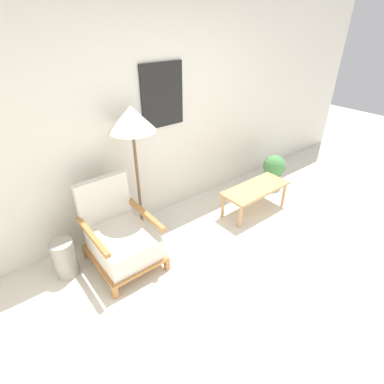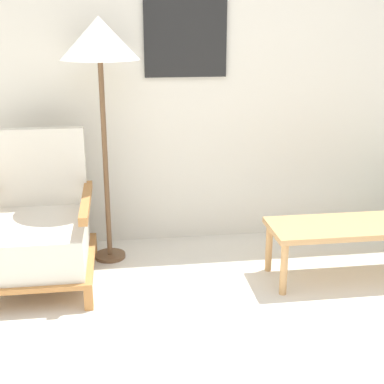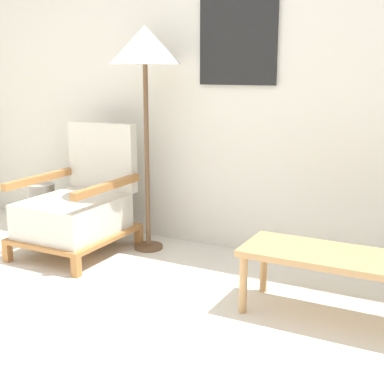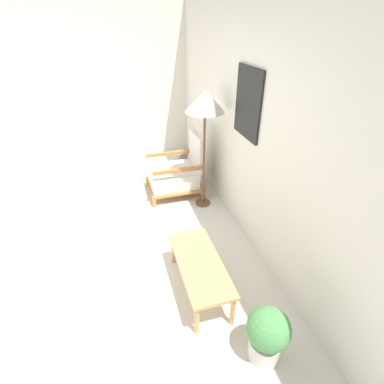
{
  "view_description": "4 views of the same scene",
  "coord_description": "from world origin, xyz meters",
  "px_view_note": "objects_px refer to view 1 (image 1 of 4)",
  "views": [
    {
      "loc": [
        -1.94,
        -0.89,
        2.36
      ],
      "look_at": [
        -0.05,
        1.47,
        0.55
      ],
      "focal_mm": 28.0,
      "sensor_mm": 36.0,
      "label": 1
    },
    {
      "loc": [
        -0.48,
        -1.64,
        1.55
      ],
      "look_at": [
        -0.05,
        1.47,
        0.55
      ],
      "focal_mm": 50.0,
      "sensor_mm": 36.0,
      "label": 2
    },
    {
      "loc": [
        1.45,
        -1.4,
        1.3
      ],
      "look_at": [
        -0.05,
        1.47,
        0.55
      ],
      "focal_mm": 50.0,
      "sensor_mm": 36.0,
      "label": 3
    },
    {
      "loc": [
        2.85,
        0.64,
        2.36
      ],
      "look_at": [
        -0.05,
        1.47,
        0.55
      ],
      "focal_mm": 28.0,
      "sensor_mm": 36.0,
      "label": 4
    }
  ],
  "objects_px": {
    "floor_lamp": "(132,123)",
    "vase": "(65,258)",
    "potted_plant": "(274,169)",
    "armchair": "(120,237)",
    "coffee_table": "(255,190)"
  },
  "relations": [
    {
      "from": "floor_lamp",
      "to": "vase",
      "type": "bearing_deg",
      "value": -175.25
    },
    {
      "from": "coffee_table",
      "to": "vase",
      "type": "bearing_deg",
      "value": 170.03
    },
    {
      "from": "vase",
      "to": "potted_plant",
      "type": "relative_size",
      "value": 0.82
    },
    {
      "from": "vase",
      "to": "floor_lamp",
      "type": "bearing_deg",
      "value": 4.75
    },
    {
      "from": "armchair",
      "to": "floor_lamp",
      "type": "height_order",
      "value": "floor_lamp"
    },
    {
      "from": "coffee_table",
      "to": "vase",
      "type": "relative_size",
      "value": 2.37
    },
    {
      "from": "armchair",
      "to": "coffee_table",
      "type": "relative_size",
      "value": 0.94
    },
    {
      "from": "floor_lamp",
      "to": "potted_plant",
      "type": "bearing_deg",
      "value": -5.29
    },
    {
      "from": "vase",
      "to": "potted_plant",
      "type": "height_order",
      "value": "potted_plant"
    },
    {
      "from": "armchair",
      "to": "coffee_table",
      "type": "bearing_deg",
      "value": -7.03
    },
    {
      "from": "armchair",
      "to": "vase",
      "type": "distance_m",
      "value": 0.59
    },
    {
      "from": "floor_lamp",
      "to": "armchair",
      "type": "bearing_deg",
      "value": -146.47
    },
    {
      "from": "potted_plant",
      "to": "armchair",
      "type": "bearing_deg",
      "value": -178.56
    },
    {
      "from": "vase",
      "to": "coffee_table",
      "type": "bearing_deg",
      "value": -9.97
    },
    {
      "from": "floor_lamp",
      "to": "vase",
      "type": "height_order",
      "value": "floor_lamp"
    }
  ]
}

